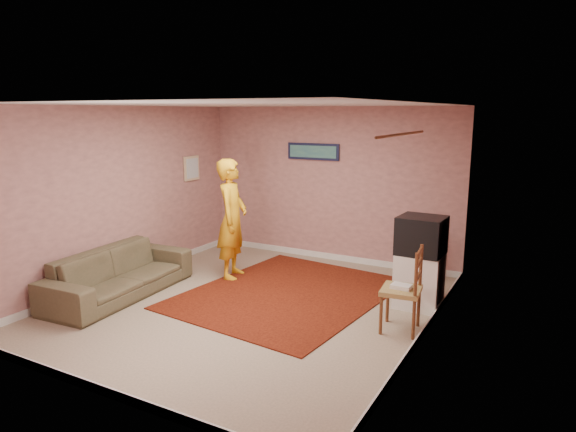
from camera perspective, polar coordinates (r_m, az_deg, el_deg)
The scene contains 26 objects.
ground at distance 6.90m, azimuth -4.16°, elevation -9.87°, with size 5.00×5.00×0.00m, color tan.
wall_back at distance 8.72m, azimuth 4.65°, elevation 3.49°, with size 4.50×0.02×2.60m, color tan.
wall_front at distance 4.70m, azimuth -21.14°, elevation -4.25°, with size 4.50×0.02×2.60m, color tan.
wall_left at distance 7.98m, azimuth -18.04°, elevation 2.20°, with size 0.02×5.00×2.60m, color tan.
wall_right at distance 5.67m, azimuth 15.17°, elevation -1.26°, with size 0.02×5.00×2.60m, color tan.
ceiling at distance 6.43m, azimuth -4.50°, elevation 12.26°, with size 4.50×5.00×0.02m, color silver.
baseboard_back at distance 8.97m, azimuth 4.49°, elevation -4.45°, with size 4.50×0.02×0.10m, color silver.
baseboard_front at distance 5.17m, azimuth -20.00°, elevation -17.68°, with size 4.50×0.02×0.10m, color silver.
baseboard_left at distance 8.25m, azimuth -17.45°, elevation -6.39°, with size 0.02×5.00×0.10m, color silver.
baseboard_right at distance 6.06m, azimuth 14.44°, elevation -12.86°, with size 0.02×5.00×0.10m, color silver.
window at distance 4.78m, azimuth 12.63°, elevation -1.63°, with size 0.01×1.10×1.50m, color black.
curtain_sheer at distance 4.70m, azimuth 11.85°, elevation -4.36°, with size 0.01×0.75×2.10m, color silver.
curtain_floral at distance 5.35m, azimuth 13.89°, elevation -2.49°, with size 0.01×0.35×2.10m, color silver.
curtain_rod at distance 4.68m, azimuth 12.58°, elevation 8.86°, with size 0.02×0.02×1.40m, color brown.
picture_back at distance 8.75m, azimuth 2.81°, elevation 7.17°, with size 0.95×0.04×0.28m.
picture_left at distance 9.08m, azimuth -10.65°, elevation 5.24°, with size 0.04×0.38×0.42m.
area_rug at distance 7.29m, azimuth -0.03°, elevation -8.57°, with size 2.44×3.05×0.02m, color black.
tv_cabinet at distance 6.94m, azimuth 14.36°, elevation -6.94°, with size 0.56×0.51×0.72m, color white.
crt_tv at distance 6.78m, azimuth 14.57°, elevation -2.09°, with size 0.60×0.54×0.49m.
chair_a at distance 8.07m, azimuth 14.22°, elevation -3.13°, with size 0.46×0.44×0.46m.
dvd_player at distance 8.08m, azimuth 14.20°, elevation -3.49°, with size 0.37×0.26×0.06m, color #BCBBC1.
blue_throw at distance 8.03m, azimuth 14.28°, elevation -1.97°, with size 0.36×0.04×0.38m, color #8DB5E8.
chair_b at distance 6.08m, azimuth 12.50°, elevation -6.95°, with size 0.48×0.50×0.55m.
game_console at distance 6.11m, azimuth 12.47°, elevation -7.64°, with size 0.22×0.16×0.05m, color white.
sofa at distance 7.51m, azimuth -18.23°, elevation -6.04°, with size 2.21×0.86×0.65m, color brown.
person at distance 7.83m, azimuth -6.23°, elevation -0.34°, with size 0.67×0.44×1.83m, color gold.
Camera 1 is at (3.50, -5.39, 2.52)m, focal length 32.00 mm.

